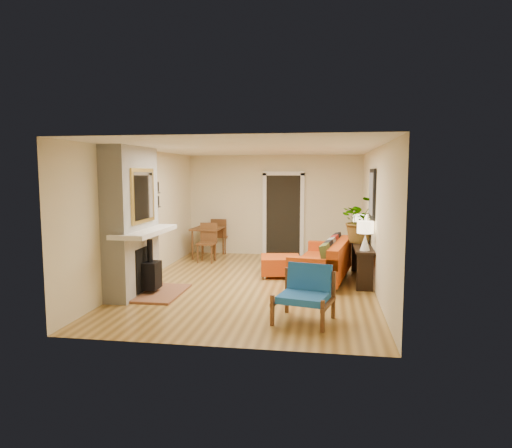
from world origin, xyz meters
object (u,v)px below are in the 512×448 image
object	(u,v)px
lamp_far	(360,224)
houseplant	(361,220)
lamp_near	(365,232)
ottoman	(280,265)
dining_table	(211,233)
blue_chair	(306,290)
sofa	(326,261)
console_table	(362,252)

from	to	relation	value
lamp_far	houseplant	world-z (taller)	houseplant
lamp_near	lamp_far	size ratio (longest dim) A/B	1.00
ottoman	dining_table	distance (m)	2.73
blue_chair	lamp_far	size ratio (longest dim) A/B	1.71
blue_chair	houseplant	xyz separation A→B (m)	(0.98, 2.90, 0.76)
sofa	dining_table	world-z (taller)	dining_table
ottoman	blue_chair	world-z (taller)	blue_chair
blue_chair	dining_table	bearing A→B (deg)	119.35
ottoman	lamp_near	world-z (taller)	lamp_near
sofa	lamp_near	xyz separation A→B (m)	(0.70, -0.60, 0.68)
sofa	blue_chair	bearing A→B (deg)	-96.40
sofa	dining_table	size ratio (longest dim) A/B	1.33
dining_table	houseplant	world-z (taller)	houseplant
sofa	lamp_near	size ratio (longest dim) A/B	4.28
dining_table	console_table	bearing A→B (deg)	-29.40
sofa	console_table	xyz separation A→B (m)	(0.70, 0.07, 0.20)
dining_table	console_table	size ratio (longest dim) A/B	0.94
dining_table	lamp_near	distance (m)	4.53
blue_chair	dining_table	xyz separation A→B (m)	(-2.62, 4.66, 0.17)
ottoman	lamp_near	bearing A→B (deg)	-27.36
dining_table	ottoman	bearing A→B (deg)	-43.33
houseplant	console_table	bearing A→B (deg)	-87.90
ottoman	lamp_far	bearing A→B (deg)	16.96
ottoman	houseplant	size ratio (longest dim) A/B	0.96
console_table	houseplant	bearing A→B (deg)	92.10
ottoman	dining_table	size ratio (longest dim) A/B	0.53
dining_table	lamp_far	xyz separation A→B (m)	(3.61, -1.35, 0.45)
lamp_far	houseplant	bearing A→B (deg)	-91.41
blue_chair	houseplant	bearing A→B (deg)	71.37
blue_chair	lamp_far	xyz separation A→B (m)	(0.99, 3.31, 0.63)
ottoman	lamp_far	xyz separation A→B (m)	(1.64, 0.50, 0.83)
ottoman	console_table	world-z (taller)	console_table
blue_chair	dining_table	world-z (taller)	dining_table
blue_chair	console_table	xyz separation A→B (m)	(0.99, 2.63, 0.14)
dining_table	lamp_near	bearing A→B (deg)	-36.85
sofa	console_table	bearing A→B (deg)	5.56
dining_table	lamp_far	world-z (taller)	lamp_far
lamp_near	lamp_far	world-z (taller)	same
sofa	lamp_near	bearing A→B (deg)	-40.70
lamp_far	houseplant	size ratio (longest dim) A/B	0.57
console_table	lamp_far	bearing A→B (deg)	90.00
ottoman	console_table	xyz separation A→B (m)	(1.64, -0.18, 0.34)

